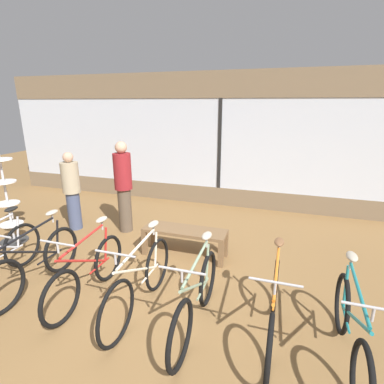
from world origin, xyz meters
The scene contains 12 objects.
ground_plane centered at (0.00, 0.00, 0.00)m, with size 24.00×24.00×0.00m, color olive.
shop_back_wall centered at (0.00, 4.10, 1.64)m, with size 12.00×0.08×3.20m.
bicycle_left centered at (-1.58, -0.19, 0.38)m, with size 0.46×1.72×1.03m.
bicycle_center_left centered at (-0.76, -0.14, 0.37)m, with size 0.46×1.64×1.01m.
bicycle_center centered at (0.01, -0.16, 0.40)m, with size 0.46×1.77×1.04m.
bicycle_center_right centered at (0.75, -0.25, 0.38)m, with size 0.46×1.71×1.03m.
bicycle_right centered at (1.58, -0.13, 0.37)m, with size 0.46×1.71×1.01m.
bicycle_far_right centered at (2.31, -0.26, 0.38)m, with size 0.46×1.72×1.02m.
accessory_rack centered at (-3.15, 0.85, 0.68)m, with size 0.48×0.48×1.65m.
display_bench centered at (0.06, 1.33, 0.39)m, with size 1.40×0.44×0.48m.
customer_near_rack centered at (-1.41, 1.94, 0.96)m, with size 0.40×0.40×1.80m.
customer_by_window centered at (-2.46, 1.72, 0.83)m, with size 0.47×0.47×1.58m.
Camera 1 is at (1.59, -2.99, 2.50)m, focal length 28.00 mm.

